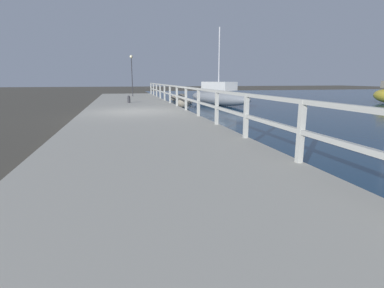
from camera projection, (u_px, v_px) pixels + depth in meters
The scene contains 10 objects.
ground_plane at pixel (136, 117), 13.54m from camera, with size 120.00×120.00×0.00m, color #4C473D.
dock_walkway at pixel (136, 114), 13.52m from camera, with size 4.79×36.00×0.25m.
railing at pixel (186, 94), 13.86m from camera, with size 0.10×32.50×1.09m.
boulder_far_strip at pixel (182, 97), 23.28m from camera, with size 0.78×0.70×0.58m.
boulder_mid_strip at pixel (174, 98), 23.51m from camera, with size 0.60×0.54×0.45m.
boulder_near_dock at pixel (184, 103), 17.97m from camera, with size 0.76×0.69×0.57m.
boulder_water_edge at pixel (190, 102), 20.89m from camera, with size 0.40×0.36×0.30m.
mooring_bollard at pixel (129, 99), 18.39m from camera, with size 0.17×0.17×0.45m.
dock_lamp at pixel (132, 66), 25.32m from camera, with size 0.27×0.27×3.43m.
sailboat_gray at pixel (218, 96), 19.52m from camera, with size 3.25×6.11×4.86m.
Camera 1 is at (-0.67, -13.72, 1.66)m, focal length 28.00 mm.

